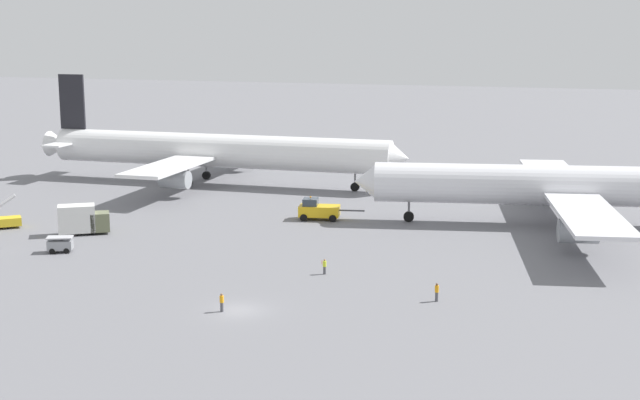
{
  "coord_description": "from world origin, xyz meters",
  "views": [
    {
      "loc": [
        28.97,
        -67.16,
        23.96
      ],
      "look_at": [
        -2.29,
        29.79,
        4.0
      ],
      "focal_mm": 49.6,
      "sensor_mm": 36.0,
      "label": 1
    }
  ],
  "objects": [
    {
      "name": "airliner_at_gate_left",
      "position": [
        -27.97,
        56.77,
        5.14
      ],
      "size": [
        59.78,
        43.54,
        16.57
      ],
      "color": "white",
      "rests_on": "ground"
    },
    {
      "name": "gse_baggage_cart_near_cluster",
      "position": [
        -26.33,
        12.58,
        0.86
      ],
      "size": [
        3.13,
        2.54,
        1.71
      ],
      "color": "gray",
      "rests_on": "ground"
    },
    {
      "name": "pushback_tug",
      "position": [
        -4.83,
        36.94,
        1.27
      ],
      "size": [
        8.4,
        3.65,
        3.0
      ],
      "color": "gold",
      "rests_on": "ground"
    },
    {
      "name": "ground_crew_wing_walker_right",
      "position": [
        15.73,
        7.74,
        0.88
      ],
      "size": [
        0.36,
        0.36,
        1.68
      ],
      "color": "#4C4C51",
      "rests_on": "ground"
    },
    {
      "name": "gse_stair_truck_yellow",
      "position": [
        -39.82,
        20.34,
        1.03
      ],
      "size": [
        4.73,
        4.43,
        4.06
      ],
      "color": "gold",
      "rests_on": "ground"
    },
    {
      "name": "ground_crew_marshaller_foreground",
      "position": [
        -1.28,
        -0.78,
        0.84
      ],
      "size": [
        0.36,
        0.36,
        1.62
      ],
      "color": "#4C4C51",
      "rests_on": "ground"
    },
    {
      "name": "airliner_being_pushed",
      "position": [
        23.75,
        42.63,
        4.88
      ],
      "size": [
        48.15,
        50.06,
        15.29
      ],
      "color": "silver",
      "rests_on": "ground"
    },
    {
      "name": "ground_plane",
      "position": [
        0.0,
        0.0,
        0.0
      ],
      "size": [
        600.0,
        600.0,
        0.0
      ],
      "primitive_type": "plane",
      "color": "slate"
    },
    {
      "name": "ground_crew_ramp_agent_by_cones",
      "position": [
        3.57,
        13.08,
        0.8
      ],
      "size": [
        0.5,
        0.36,
        1.55
      ],
      "color": "#4C4C51",
      "rests_on": "ground"
    },
    {
      "name": "gse_catering_truck_tall",
      "position": [
        -28.71,
        20.8,
        1.76
      ],
      "size": [
        6.22,
        5.16,
        3.5
      ],
      "color": "#666B4C",
      "rests_on": "ground"
    }
  ]
}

